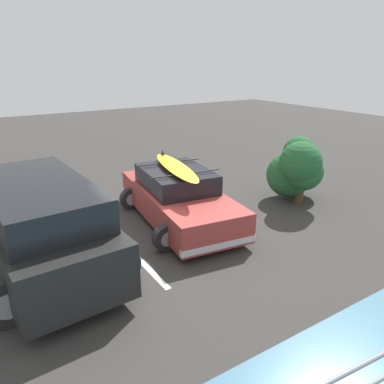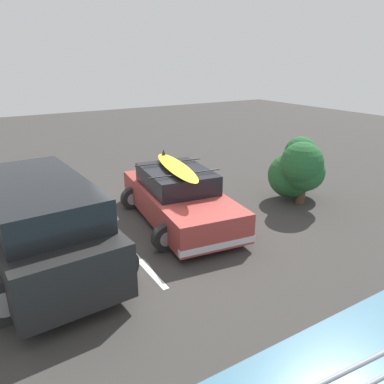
% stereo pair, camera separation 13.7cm
% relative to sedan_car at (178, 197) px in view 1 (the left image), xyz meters
% --- Properties ---
extents(ground_plane, '(44.00, 44.00, 0.02)m').
position_rel_sedan_car_xyz_m(ground_plane, '(0.70, 0.44, -0.63)').
color(ground_plane, '#383533').
rests_on(ground_plane, ground).
extents(parking_stripe, '(0.12, 4.92, 0.00)m').
position_rel_sedan_car_xyz_m(parking_stripe, '(1.66, 0.04, -0.62)').
color(parking_stripe, silver).
rests_on(parking_stripe, ground).
extents(sedan_car, '(2.61, 4.35, 1.58)m').
position_rel_sedan_car_xyz_m(sedan_car, '(0.00, 0.00, 0.00)').
color(sedan_car, '#9E3833').
rests_on(sedan_car, ground).
extents(suv_car, '(2.75, 4.58, 1.78)m').
position_rel_sedan_car_xyz_m(suv_car, '(3.32, 0.64, 0.30)').
color(suv_car, black).
rests_on(suv_car, ground).
extents(bush_near_left, '(1.88, 1.80, 1.89)m').
position_rel_sedan_car_xyz_m(bush_near_left, '(-3.46, 0.61, 0.34)').
color(bush_near_left, '#4C3828').
rests_on(bush_near_left, ground).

